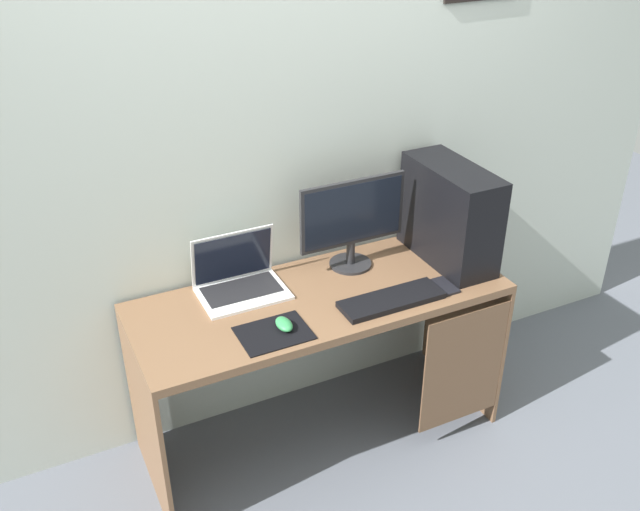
{
  "coord_description": "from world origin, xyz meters",
  "views": [
    {
      "loc": [
        -1.03,
        -2.12,
        2.25
      ],
      "look_at": [
        0.0,
        0.0,
        0.91
      ],
      "focal_mm": 39.5,
      "sensor_mm": 36.0,
      "label": 1
    }
  ],
  "objects_px": {
    "pc_tower": "(450,214)",
    "mouse_left": "(284,324)",
    "laptop": "(239,280)",
    "cell_phone": "(444,286)",
    "keyboard": "(391,300)",
    "monitor": "(352,221)"
  },
  "relations": [
    {
      "from": "pc_tower",
      "to": "monitor",
      "type": "distance_m",
      "value": 0.42
    },
    {
      "from": "pc_tower",
      "to": "mouse_left",
      "type": "xyz_separation_m",
      "value": [
        -0.84,
        -0.18,
        -0.19
      ]
    },
    {
      "from": "pc_tower",
      "to": "mouse_left",
      "type": "relative_size",
      "value": 5.04
    },
    {
      "from": "mouse_left",
      "to": "laptop",
      "type": "bearing_deg",
      "value": 99.21
    },
    {
      "from": "keyboard",
      "to": "cell_phone",
      "type": "distance_m",
      "value": 0.25
    },
    {
      "from": "monitor",
      "to": "mouse_left",
      "type": "height_order",
      "value": "monitor"
    },
    {
      "from": "laptop",
      "to": "keyboard",
      "type": "distance_m",
      "value": 0.61
    },
    {
      "from": "pc_tower",
      "to": "keyboard",
      "type": "distance_m",
      "value": 0.49
    },
    {
      "from": "monitor",
      "to": "mouse_left",
      "type": "bearing_deg",
      "value": -145.86
    },
    {
      "from": "monitor",
      "to": "laptop",
      "type": "xyz_separation_m",
      "value": [
        -0.49,
        0.02,
        -0.17
      ]
    },
    {
      "from": "cell_phone",
      "to": "mouse_left",
      "type": "bearing_deg",
      "value": 178.57
    },
    {
      "from": "monitor",
      "to": "mouse_left",
      "type": "distance_m",
      "value": 0.57
    },
    {
      "from": "laptop",
      "to": "cell_phone",
      "type": "height_order",
      "value": "laptop"
    },
    {
      "from": "pc_tower",
      "to": "laptop",
      "type": "bearing_deg",
      "value": 171.02
    },
    {
      "from": "laptop",
      "to": "keyboard",
      "type": "bearing_deg",
      "value": -34.48
    },
    {
      "from": "monitor",
      "to": "laptop",
      "type": "bearing_deg",
      "value": 177.15
    },
    {
      "from": "monitor",
      "to": "mouse_left",
      "type": "xyz_separation_m",
      "value": [
        -0.44,
        -0.3,
        -0.19
      ]
    },
    {
      "from": "pc_tower",
      "to": "cell_phone",
      "type": "bearing_deg",
      "value": -125.72
    },
    {
      "from": "laptop",
      "to": "mouse_left",
      "type": "height_order",
      "value": "laptop"
    },
    {
      "from": "pc_tower",
      "to": "keyboard",
      "type": "xyz_separation_m",
      "value": [
        -0.4,
        -0.2,
        -0.2
      ]
    },
    {
      "from": "pc_tower",
      "to": "monitor",
      "type": "height_order",
      "value": "pc_tower"
    },
    {
      "from": "monitor",
      "to": "keyboard",
      "type": "height_order",
      "value": "monitor"
    }
  ]
}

